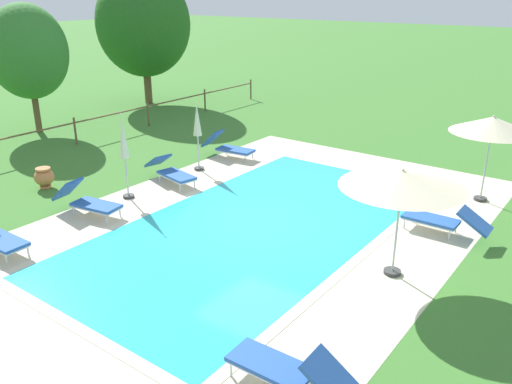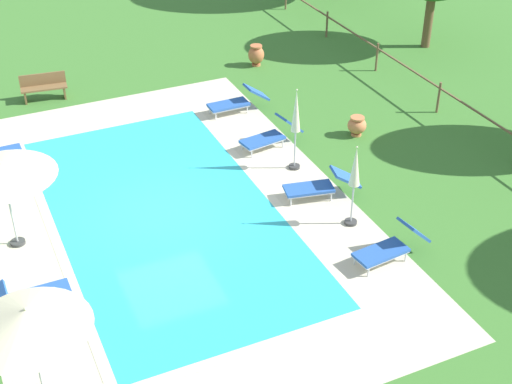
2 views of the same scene
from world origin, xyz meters
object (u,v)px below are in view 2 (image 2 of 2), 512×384
Objects in this scene: sun_lounger_north_near_steps at (391,246)px; terracotta_urn_by_tree at (256,55)px; wooden_bench_lawn_side at (44,86)px; terracotta_urn_near_fence at (357,125)px; sun_lounger_north_end at (26,297)px; patio_umbrella_open_foreground at (28,319)px; patio_umbrella_open_by_bench at (2,170)px; patio_umbrella_closed_row_west at (355,173)px; sun_lounger_south_near_corner at (237,101)px; sun_lounger_north_mid at (319,186)px; sun_lounger_north_far at (270,135)px; patio_umbrella_closed_row_centre at (296,117)px.

sun_lounger_north_near_steps is 11.94m from terracotta_urn_by_tree.
terracotta_urn_near_fence is (6.53, 8.18, -0.13)m from wooden_bench_lawn_side.
patio_umbrella_open_foreground reaches higher than sun_lounger_north_end.
patio_umbrella_closed_row_west is at bearing 71.41° from patio_umbrella_open_by_bench.
sun_lounger_south_near_corner is 12.72m from patio_umbrella_open_foreground.
patio_umbrella_closed_row_west reaches higher than terracotta_urn_near_fence.
sun_lounger_north_mid is 1.03× the size of sun_lounger_north_end.
sun_lounger_north_mid is 3.73m from terracotta_urn_near_fence.
sun_lounger_north_far reaches higher than sun_lounger_south_near_corner.
sun_lounger_north_mid is at bearing -13.79° from terracotta_urn_by_tree.
patio_umbrella_open_by_bench is 8.34m from wooden_bench_lawn_side.
wooden_bench_lawn_side reaches higher than terracotta_urn_by_tree.
terracotta_urn_near_fence is at bearing 122.01° from patio_umbrella_open_foreground.
terracotta_urn_by_tree is (-8.74, 2.14, 0.05)m from sun_lounger_north_mid.
patio_umbrella_closed_row_centre reaches higher than sun_lounger_north_near_steps.
sun_lounger_north_far is 4.59m from patio_umbrella_closed_row_west.
patio_umbrella_open_by_bench reaches higher than wooden_bench_lawn_side.
patio_umbrella_open_foreground is 5.37m from patio_umbrella_open_by_bench.
terracotta_urn_by_tree is at bearing -174.80° from terracotta_urn_near_fence.
patio_umbrella_open_by_bench is (4.35, -7.68, 1.73)m from sun_lounger_south_near_corner.
patio_umbrella_closed_row_centre is 9.39m from wooden_bench_lawn_side.
sun_lounger_south_near_corner is at bearing -178.52° from sun_lounger_north_near_steps.
patio_umbrella_closed_row_west reaches higher than wooden_bench_lawn_side.
sun_lounger_north_mid is 1.37× the size of wooden_bench_lawn_side.
patio_umbrella_open_by_bench is at bearing -108.59° from patio_umbrella_closed_row_west.
sun_lounger_south_near_corner is 1.31× the size of wooden_bench_lawn_side.
sun_lounger_north_far is 0.82× the size of patio_umbrella_closed_row_centre.
sun_lounger_south_near_corner is 7.07m from patio_umbrella_closed_row_west.
patio_umbrella_closed_row_west is 1.46× the size of wooden_bench_lawn_side.
patio_umbrella_closed_row_centre is (3.94, 0.09, 1.25)m from sun_lounger_south_near_corner.
terracotta_urn_near_fence is at bearing 156.19° from sun_lounger_north_near_steps.
sun_lounger_north_far is at bearing 118.91° from sun_lounger_north_end.
terracotta_urn_near_fence is at bearing 147.24° from patio_umbrella_closed_row_west.
sun_lounger_north_near_steps is at bearing 97.50° from patio_umbrella_open_foreground.
terracotta_urn_near_fence is 6.19m from terracotta_urn_by_tree.
wooden_bench_lawn_side is at bearing 169.08° from patio_umbrella_open_foreground.
patio_umbrella_closed_row_centre is 7.50m from terracotta_urn_by_tree.
sun_lounger_north_end reaches higher than terracotta_urn_near_fence.
terracotta_urn_by_tree is at bearing 141.69° from patio_umbrella_open_foreground.
sun_lounger_north_near_steps is at bearing -9.25° from terracotta_urn_by_tree.
patio_umbrella_open_by_bench is at bearing -87.03° from patio_umbrella_closed_row_centre.
patio_umbrella_open_foreground reaches higher than patio_umbrella_open_by_bench.
patio_umbrella_closed_row_west is (-2.73, 8.17, -0.65)m from patio_umbrella_open_foreground.
patio_umbrella_open_foreground is at bearing -3.20° from sun_lounger_north_end.
sun_lounger_north_end is at bearing -90.72° from patio_umbrella_closed_row_west.
sun_lounger_north_mid is 3.04m from sun_lounger_north_far.
terracotta_urn_by_tree is at bearing 145.96° from sun_lounger_south_near_corner.
terracotta_urn_by_tree is (-6.16, -0.56, 0.08)m from terracotta_urn_near_fence.
patio_umbrella_open_by_bench reaches higher than sun_lounger_north_near_steps.
sun_lounger_north_mid is at bearing 99.44° from sun_lounger_north_end.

